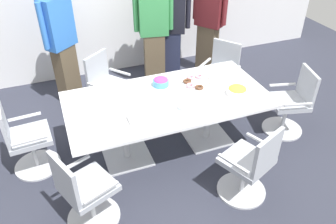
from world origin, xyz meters
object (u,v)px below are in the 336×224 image
(snack_bowl_candy_mix, at_px, (161,82))
(napkin_pile, at_px, (136,118))
(office_chair_5, at_px, (250,167))
(person_standing_2, at_px, (171,27))
(snack_bowl_chips_yellow, at_px, (237,91))
(office_chair_4, at_px, (84,193))
(person_standing_1, at_px, (154,29))
(conference_table, at_px, (168,107))
(person_standing_3, at_px, (209,20))
(office_chair_1, at_px, (220,76))
(person_standing_0, at_px, (61,40))
(office_chair_2, at_px, (107,89))
(donut_platter, at_px, (198,82))
(office_chair_3, at_px, (26,141))
(plate_stack, at_px, (188,107))
(office_chair_0, at_px, (291,105))

(snack_bowl_candy_mix, xyz_separation_m, napkin_pile, (-0.50, -0.60, -0.03))
(office_chair_5, distance_m, snack_bowl_candy_mix, 1.50)
(office_chair_5, xyz_separation_m, person_standing_2, (0.17, 2.73, 0.53))
(person_standing_2, height_order, snack_bowl_chips_yellow, person_standing_2)
(office_chair_4, height_order, person_standing_1, person_standing_1)
(conference_table, xyz_separation_m, person_standing_3, (1.35, 1.67, 0.33))
(office_chair_1, xyz_separation_m, office_chair_4, (-2.32, -1.60, 0.00))
(conference_table, relative_size, person_standing_3, 1.32)
(person_standing_0, distance_m, snack_bowl_candy_mix, 1.69)
(office_chair_2, relative_size, snack_bowl_chips_yellow, 3.76)
(office_chair_4, height_order, donut_platter, office_chair_4)
(conference_table, relative_size, office_chair_3, 2.64)
(person_standing_2, relative_size, snack_bowl_candy_mix, 8.83)
(snack_bowl_candy_mix, distance_m, donut_platter, 0.47)
(person_standing_1, relative_size, donut_platter, 4.83)
(conference_table, height_order, person_standing_2, person_standing_2)
(snack_bowl_chips_yellow, relative_size, plate_stack, 1.12)
(office_chair_4, relative_size, office_chair_5, 1.00)
(snack_bowl_chips_yellow, bearing_deg, office_chair_0, -1.58)
(office_chair_2, bearing_deg, office_chair_5, 77.52)
(person_standing_1, xyz_separation_m, napkin_pile, (-0.86, -1.90, -0.19))
(conference_table, xyz_separation_m, snack_bowl_candy_mix, (0.02, 0.31, 0.18))
(office_chair_3, distance_m, snack_bowl_chips_yellow, 2.54)
(office_chair_0, distance_m, person_standing_1, 2.32)
(conference_table, height_order, plate_stack, plate_stack)
(office_chair_4, height_order, person_standing_2, person_standing_2)
(plate_stack, bearing_deg, office_chair_0, 1.33)
(office_chair_0, bearing_deg, office_chair_2, 74.02)
(office_chair_4, bearing_deg, conference_table, 101.89)
(conference_table, height_order, snack_bowl_chips_yellow, snack_bowl_chips_yellow)
(conference_table, bearing_deg, person_standing_0, 121.92)
(person_standing_2, height_order, donut_platter, person_standing_2)
(office_chair_4, xyz_separation_m, napkin_pile, (0.68, 0.50, 0.37))
(person_standing_2, relative_size, plate_stack, 8.31)
(office_chair_4, bearing_deg, person_standing_2, 120.70)
(person_standing_3, distance_m, plate_stack, 2.30)
(person_standing_0, xyz_separation_m, snack_bowl_chips_yellow, (1.82, -1.84, -0.18))
(office_chair_5, xyz_separation_m, person_standing_1, (-0.14, 2.66, 0.56))
(office_chair_3, relative_size, plate_stack, 4.22)
(snack_bowl_chips_yellow, xyz_separation_m, plate_stack, (-0.67, -0.06, -0.04))
(person_standing_1, xyz_separation_m, snack_bowl_chips_yellow, (0.43, -1.83, -0.17))
(office_chair_0, xyz_separation_m, plate_stack, (-1.53, -0.04, 0.36))
(office_chair_1, height_order, person_standing_1, person_standing_1)
(office_chair_0, distance_m, snack_bowl_chips_yellow, 0.95)
(snack_bowl_chips_yellow, xyz_separation_m, snack_bowl_candy_mix, (-0.78, 0.53, 0.00))
(office_chair_0, xyz_separation_m, office_chair_1, (-0.51, 1.05, 0.00))
(person_standing_2, distance_m, snack_bowl_candy_mix, 1.53)
(office_chair_1, height_order, snack_bowl_chips_yellow, office_chair_1)
(office_chair_5, bearing_deg, plate_stack, 93.49)
(person_standing_0, bearing_deg, donut_platter, 95.88)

